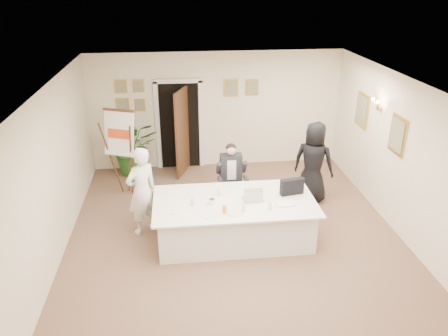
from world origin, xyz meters
TOP-DOWN VIEW (x-y plane):
  - floor at (0.00, 0.00)m, footprint 7.00×7.00m
  - ceiling at (0.00, 0.00)m, footprint 6.00×7.00m
  - wall_back at (0.00, 3.50)m, footprint 6.00×0.10m
  - wall_front at (0.00, -3.50)m, footprint 6.00×0.10m
  - wall_left at (-3.00, 0.00)m, footprint 0.10×7.00m
  - wall_right at (3.00, 0.00)m, footprint 0.10×7.00m
  - doorway at (-0.88, 3.32)m, footprint 1.14×0.86m
  - pictures_back_wall at (-0.80, 3.47)m, footprint 3.40×0.06m
  - pictures_right_wall at (2.97, 1.20)m, footprint 0.06×2.20m
  - wall_sconce at (2.90, 1.20)m, footprint 0.20×0.30m
  - conference_table at (-0.02, 0.08)m, footprint 2.83×1.51m
  - seated_man at (0.08, 1.28)m, footprint 0.71×0.74m
  - flip_chart at (-2.11, 2.11)m, footprint 0.67×0.53m
  - standing_man at (-1.64, 0.50)m, footprint 0.73×0.68m
  - standing_woman at (1.80, 1.40)m, footprint 1.00×0.91m
  - potted_palm at (-2.00, 3.20)m, footprint 1.25×1.10m
  - laptop at (0.30, 0.10)m, footprint 0.36×0.38m
  - laptop_bag at (1.03, 0.20)m, footprint 0.44×0.19m
  - paper_stack at (0.83, -0.16)m, footprint 0.34×0.25m
  - plate_left at (-1.04, -0.22)m, footprint 0.27×0.27m
  - plate_mid at (-0.53, -0.39)m, footprint 0.28×0.28m
  - plate_near at (-0.09, -0.38)m, footprint 0.27×0.27m
  - glass_a at (-0.76, -0.02)m, footprint 0.07×0.07m
  - glass_b at (0.08, -0.34)m, footprint 0.07×0.07m
  - glass_c at (0.53, -0.29)m, footprint 0.06×0.06m
  - glass_d at (-0.27, 0.28)m, footprint 0.08×0.08m
  - oj_glass at (-0.24, -0.34)m, footprint 0.08×0.08m
  - steel_jug at (-0.42, -0.03)m, footprint 0.12×0.12m

SIDE VIEW (x-z plane):
  - floor at x=0.00m, z-range 0.00..0.00m
  - conference_table at x=-0.02m, z-range 0.01..0.78m
  - potted_palm at x=-2.00m, z-range 0.00..1.35m
  - seated_man at x=0.08m, z-range 0.00..1.38m
  - plate_left at x=-1.04m, z-range 0.78..0.79m
  - plate_mid at x=-0.53m, z-range 0.78..0.79m
  - plate_near at x=-0.09m, z-range 0.78..0.79m
  - paper_stack at x=0.83m, z-range 0.78..0.81m
  - steel_jug at x=-0.42m, z-range 0.78..0.89m
  - standing_man at x=-1.64m, z-range 0.00..1.67m
  - oj_glass at x=-0.24m, z-range 0.78..0.91m
  - glass_a at x=-0.76m, z-range 0.77..0.92m
  - glass_b at x=0.08m, z-range 0.77..0.92m
  - glass_c at x=0.53m, z-range 0.77..0.92m
  - glass_d at x=-0.27m, z-range 0.77..0.92m
  - standing_woman at x=1.80m, z-range 0.00..1.71m
  - flip_chart at x=-2.11m, z-range -0.07..1.80m
  - laptop at x=0.30m, z-range 0.77..1.05m
  - laptop_bag at x=1.03m, z-range 0.77..1.07m
  - doorway at x=-0.88m, z-range -0.06..2.14m
  - wall_back at x=0.00m, z-range 0.00..2.80m
  - wall_front at x=0.00m, z-range 0.00..2.80m
  - wall_left at x=-3.00m, z-range 0.00..2.80m
  - wall_right at x=3.00m, z-range 0.00..2.80m
  - pictures_right_wall at x=2.97m, z-range 1.35..2.15m
  - pictures_back_wall at x=-0.80m, z-range 1.45..2.25m
  - wall_sconce at x=2.90m, z-range 1.98..2.22m
  - ceiling at x=0.00m, z-range 2.79..2.81m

